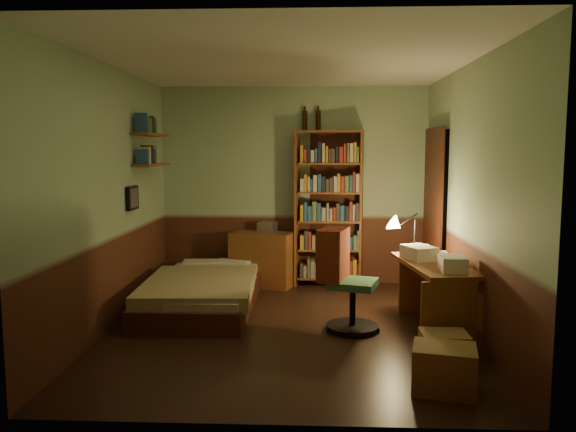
{
  "coord_description": "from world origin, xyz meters",
  "views": [
    {
      "loc": [
        0.25,
        -5.43,
        1.75
      ],
      "look_at": [
        0.0,
        0.25,
        1.1
      ],
      "focal_mm": 35.0,
      "sensor_mm": 36.0,
      "label": 1
    }
  ],
  "objects_px": {
    "desk": "(433,297)",
    "bookshelf": "(329,209)",
    "bed": "(203,280)",
    "desk_lamp": "(415,227)",
    "dresser": "(262,259)",
    "office_chair": "(353,284)",
    "mini_stereo": "(267,227)",
    "cardboard_box_b": "(444,348)",
    "cardboard_box_a": "(444,369)"
  },
  "relations": [
    {
      "from": "desk",
      "to": "bookshelf",
      "type": "bearing_deg",
      "value": 109.85
    },
    {
      "from": "dresser",
      "to": "cardboard_box_a",
      "type": "xyz_separation_m",
      "value": [
        1.62,
        -3.19,
        -0.19
      ]
    },
    {
      "from": "bed",
      "to": "cardboard_box_b",
      "type": "height_order",
      "value": "bed"
    },
    {
      "from": "mini_stereo",
      "to": "desk_lamp",
      "type": "relative_size",
      "value": 0.42
    },
    {
      "from": "dresser",
      "to": "bed",
      "type": "bearing_deg",
      "value": -102.95
    },
    {
      "from": "bookshelf",
      "to": "cardboard_box_b",
      "type": "distance_m",
      "value": 3.01
    },
    {
      "from": "mini_stereo",
      "to": "cardboard_box_b",
      "type": "relative_size",
      "value": 0.59
    },
    {
      "from": "office_chair",
      "to": "dresser",
      "type": "bearing_deg",
      "value": 136.73
    },
    {
      "from": "bed",
      "to": "cardboard_box_a",
      "type": "bearing_deg",
      "value": -44.08
    },
    {
      "from": "dresser",
      "to": "mini_stereo",
      "type": "xyz_separation_m",
      "value": [
        0.06,
        0.12,
        0.41
      ]
    },
    {
      "from": "desk_lamp",
      "to": "office_chair",
      "type": "bearing_deg",
      "value": -125.1
    },
    {
      "from": "dresser",
      "to": "mini_stereo",
      "type": "height_order",
      "value": "mini_stereo"
    },
    {
      "from": "dresser",
      "to": "cardboard_box_a",
      "type": "distance_m",
      "value": 3.59
    },
    {
      "from": "dresser",
      "to": "desk_lamp",
      "type": "xyz_separation_m",
      "value": [
        1.76,
        -1.14,
        0.59
      ]
    },
    {
      "from": "office_chair",
      "to": "cardboard_box_b",
      "type": "relative_size",
      "value": 2.44
    },
    {
      "from": "cardboard_box_b",
      "to": "desk",
      "type": "bearing_deg",
      "value": 83.88
    },
    {
      "from": "mini_stereo",
      "to": "office_chair",
      "type": "xyz_separation_m",
      "value": [
        0.99,
        -1.93,
        -0.31
      ]
    },
    {
      "from": "dresser",
      "to": "office_chair",
      "type": "distance_m",
      "value": 2.09
    },
    {
      "from": "desk",
      "to": "desk_lamp",
      "type": "distance_m",
      "value": 0.88
    },
    {
      "from": "desk",
      "to": "cardboard_box_b",
      "type": "distance_m",
      "value": 0.92
    },
    {
      "from": "dresser",
      "to": "cardboard_box_a",
      "type": "bearing_deg",
      "value": -46.84
    },
    {
      "from": "desk",
      "to": "desk_lamp",
      "type": "height_order",
      "value": "desk_lamp"
    },
    {
      "from": "bed",
      "to": "desk_lamp",
      "type": "xyz_separation_m",
      "value": [
        2.34,
        -0.1,
        0.64
      ]
    },
    {
      "from": "bed",
      "to": "desk_lamp",
      "type": "distance_m",
      "value": 2.43
    },
    {
      "from": "cardboard_box_b",
      "to": "mini_stereo",
      "type": "bearing_deg",
      "value": 121.27
    },
    {
      "from": "dresser",
      "to": "bookshelf",
      "type": "bearing_deg",
      "value": 21.81
    },
    {
      "from": "mini_stereo",
      "to": "desk",
      "type": "distance_m",
      "value": 2.64
    },
    {
      "from": "dresser",
      "to": "cardboard_box_b",
      "type": "relative_size",
      "value": 2.1
    },
    {
      "from": "bed",
      "to": "bookshelf",
      "type": "distance_m",
      "value": 1.96
    },
    {
      "from": "cardboard_box_a",
      "to": "cardboard_box_b",
      "type": "relative_size",
      "value": 1.19
    },
    {
      "from": "mini_stereo",
      "to": "bed",
      "type": "bearing_deg",
      "value": -98.53
    },
    {
      "from": "cardboard_box_a",
      "to": "office_chair",
      "type": "bearing_deg",
      "value": 112.39
    },
    {
      "from": "bookshelf",
      "to": "desk_lamp",
      "type": "relative_size",
      "value": 3.77
    },
    {
      "from": "dresser",
      "to": "cardboard_box_a",
      "type": "relative_size",
      "value": 1.77
    },
    {
      "from": "mini_stereo",
      "to": "desk_lamp",
      "type": "xyz_separation_m",
      "value": [
        1.7,
        -1.26,
        0.18
      ]
    },
    {
      "from": "bookshelf",
      "to": "bed",
      "type": "bearing_deg",
      "value": -134.27
    },
    {
      "from": "dresser",
      "to": "office_chair",
      "type": "bearing_deg",
      "value": -43.56
    },
    {
      "from": "dresser",
      "to": "mini_stereo",
      "type": "bearing_deg",
      "value": 81.66
    },
    {
      "from": "office_chair",
      "to": "cardboard_box_a",
      "type": "height_order",
      "value": "office_chair"
    },
    {
      "from": "bookshelf",
      "to": "office_chair",
      "type": "distance_m",
      "value": 1.98
    },
    {
      "from": "desk_lamp",
      "to": "desk",
      "type": "bearing_deg",
      "value": -70.78
    },
    {
      "from": "bookshelf",
      "to": "desk",
      "type": "height_order",
      "value": "bookshelf"
    },
    {
      "from": "mini_stereo",
      "to": "bookshelf",
      "type": "distance_m",
      "value": 0.85
    },
    {
      "from": "bookshelf",
      "to": "cardboard_box_b",
      "type": "bearing_deg",
      "value": -64.27
    },
    {
      "from": "bed",
      "to": "bookshelf",
      "type": "xyz_separation_m",
      "value": [
        1.45,
        1.12,
        0.7
      ]
    },
    {
      "from": "desk",
      "to": "cardboard_box_a",
      "type": "distance_m",
      "value": 1.45
    },
    {
      "from": "bed",
      "to": "office_chair",
      "type": "xyz_separation_m",
      "value": [
        1.63,
        -0.77,
        0.15
      ]
    },
    {
      "from": "bookshelf",
      "to": "cardboard_box_a",
      "type": "height_order",
      "value": "bookshelf"
    },
    {
      "from": "desk",
      "to": "office_chair",
      "type": "bearing_deg",
      "value": 174.59
    },
    {
      "from": "bed",
      "to": "desk_lamp",
      "type": "bearing_deg",
      "value": -2.2
    }
  ]
}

